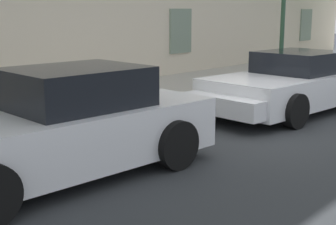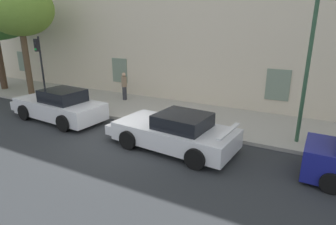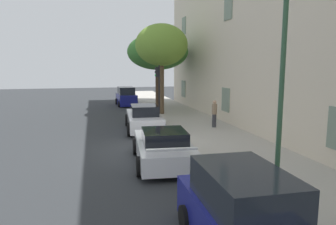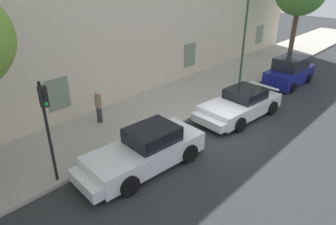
% 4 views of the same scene
% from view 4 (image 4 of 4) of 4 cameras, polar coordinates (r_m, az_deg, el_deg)
% --- Properties ---
extents(ground_plane, '(80.00, 80.00, 0.00)m').
position_cam_4_polar(ground_plane, '(14.30, 10.36, -3.62)').
color(ground_plane, '#2B2D30').
extents(sidewalk, '(60.00, 4.13, 0.14)m').
position_cam_4_polar(sidewalk, '(16.49, -1.14, 1.20)').
color(sidewalk, '#A8A399').
rests_on(sidewalk, ground).
extents(sportscar_red_lead, '(5.14, 2.33, 1.52)m').
position_cam_4_polar(sportscar_red_lead, '(11.44, -4.86, -7.47)').
color(sportscar_red_lead, white).
rests_on(sportscar_red_lead, ground).
extents(sportscar_yellow_flank, '(4.99, 2.52, 1.37)m').
position_cam_4_polar(sportscar_yellow_flank, '(15.68, 13.10, 1.33)').
color(sportscar_yellow_flank, white).
rests_on(sportscar_yellow_flank, ground).
extents(hatchback_distant, '(3.96, 1.96, 1.79)m').
position_cam_4_polar(hatchback_distant, '(21.14, 21.83, 7.09)').
color(hatchback_distant, navy).
rests_on(hatchback_distant, ground).
extents(traffic_light, '(0.22, 0.36, 3.63)m').
position_cam_4_polar(traffic_light, '(10.33, -21.84, -0.75)').
color(traffic_light, black).
rests_on(traffic_light, sidewalk).
extents(street_lamp, '(0.44, 1.42, 5.88)m').
position_cam_4_polar(street_lamp, '(19.12, 15.59, 16.62)').
color(street_lamp, '#2D5138').
rests_on(street_lamp, sidewalk).
extents(pedestrian_admiring, '(0.37, 0.37, 1.61)m').
position_cam_4_polar(pedestrian_admiring, '(14.67, -12.89, 1.16)').
color(pedestrian_admiring, '#333338').
rests_on(pedestrian_admiring, sidewalk).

